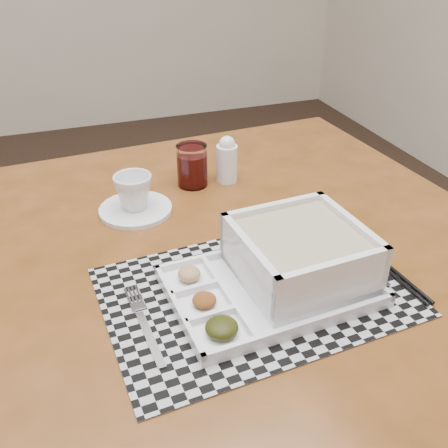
% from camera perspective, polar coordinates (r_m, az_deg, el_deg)
% --- Properties ---
extents(floor, '(5.00, 5.00, 0.00)m').
position_cam_1_polar(floor, '(1.83, -24.09, -19.15)').
color(floor, black).
rests_on(floor, ground).
extents(dining_table, '(1.16, 1.16, 0.82)m').
position_cam_1_polar(dining_table, '(0.96, 0.13, -7.40)').
color(dining_table, '#4E2E0E').
rests_on(dining_table, ground).
extents(placemat, '(0.50, 0.36, 0.00)m').
position_cam_1_polar(placemat, '(0.82, 3.50, -7.74)').
color(placemat, '#A9AAB1').
rests_on(placemat, dining_table).
extents(serving_tray, '(0.33, 0.24, 0.10)m').
position_cam_1_polar(serving_tray, '(0.82, 7.77, -4.46)').
color(serving_tray, white).
rests_on(serving_tray, placemat).
extents(fork, '(0.03, 0.19, 0.00)m').
position_cam_1_polar(fork, '(0.77, -9.08, -10.98)').
color(fork, silver).
rests_on(fork, placemat).
extents(spoon, '(0.04, 0.18, 0.01)m').
position_cam_1_polar(spoon, '(0.95, 13.18, -2.10)').
color(spoon, silver).
rests_on(spoon, placemat).
extents(chopsticks, '(0.03, 0.24, 0.01)m').
position_cam_1_polar(chopsticks, '(0.91, 17.55, -4.21)').
color(chopsticks, black).
rests_on(chopsticks, placemat).
extents(saucer, '(0.15, 0.15, 0.01)m').
position_cam_1_polar(saucer, '(1.05, -10.06, 1.64)').
color(saucer, white).
rests_on(saucer, dining_table).
extents(cup, '(0.08, 0.08, 0.07)m').
position_cam_1_polar(cup, '(1.03, -10.27, 3.63)').
color(cup, white).
rests_on(cup, saucer).
extents(juice_glass, '(0.07, 0.07, 0.09)m').
position_cam_1_polar(juice_glass, '(1.12, -3.66, 6.51)').
color(juice_glass, white).
rests_on(juice_glass, dining_table).
extents(creamer_bottle, '(0.05, 0.05, 0.11)m').
position_cam_1_polar(creamer_bottle, '(1.14, 0.34, 7.35)').
color(creamer_bottle, white).
rests_on(creamer_bottle, dining_table).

